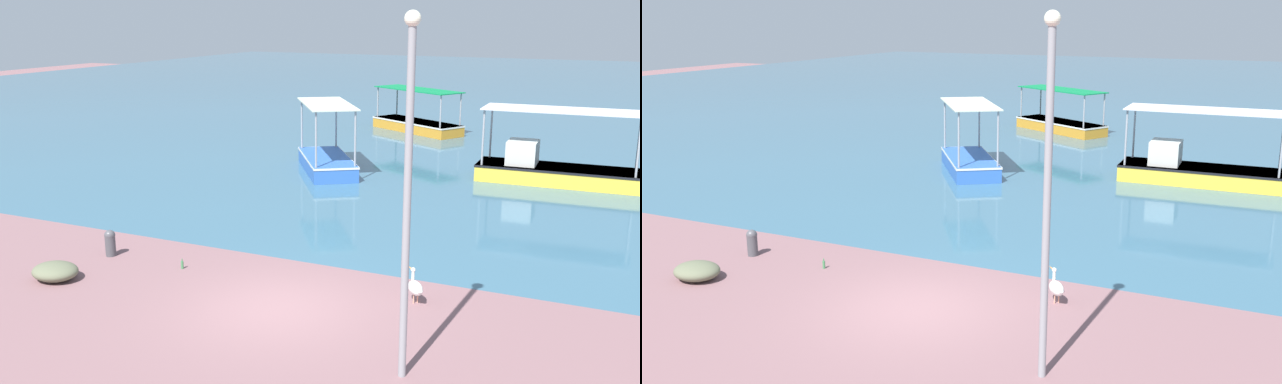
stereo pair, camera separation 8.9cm
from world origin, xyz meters
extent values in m
plane|color=#815A5E|center=(0.00, 0.00, 0.00)|extent=(120.00, 120.00, 0.00)
cube|color=#38637C|center=(0.00, 48.00, 0.00)|extent=(110.00, 90.00, 0.00)
cube|color=blue|center=(-4.87, 13.42, 0.32)|extent=(4.07, 4.85, 0.63)
cube|color=silver|center=(-4.87, 13.42, 0.59)|extent=(4.13, 4.90, 0.08)
cylinder|color=#99999E|center=(-3.07, 12.13, 1.72)|extent=(0.08, 0.08, 2.18)
cylinder|color=#99999E|center=(-4.35, 11.27, 1.72)|extent=(0.08, 0.08, 2.18)
cylinder|color=#99999E|center=(-5.39, 15.57, 1.72)|extent=(0.08, 0.08, 2.18)
cylinder|color=#99999E|center=(-6.67, 14.71, 1.72)|extent=(0.08, 0.08, 2.18)
cube|color=beige|center=(-4.87, 13.42, 2.83)|extent=(4.05, 4.74, 0.05)
cube|color=yellow|center=(4.15, 15.28, 0.33)|extent=(6.11, 2.08, 0.65)
cube|color=black|center=(4.15, 15.28, 0.62)|extent=(6.15, 2.13, 0.08)
cylinder|color=#99999E|center=(6.90, 16.20, 1.75)|extent=(0.08, 0.08, 2.18)
cylinder|color=#99999E|center=(6.95, 14.51, 1.75)|extent=(0.08, 0.08, 2.18)
cylinder|color=#99999E|center=(1.34, 16.05, 1.75)|extent=(0.08, 0.08, 2.18)
cylinder|color=#99999E|center=(1.39, 14.37, 1.75)|extent=(0.08, 0.08, 2.18)
cube|color=silver|center=(4.15, 15.28, 2.86)|extent=(5.92, 2.18, 0.05)
cube|color=beige|center=(2.78, 15.25, 1.12)|extent=(1.17, 1.38, 0.93)
cube|color=orange|center=(-4.56, 24.88, 0.30)|extent=(5.71, 4.26, 0.59)
cube|color=silver|center=(-4.56, 24.88, 0.56)|extent=(5.76, 4.32, 0.08)
cylinder|color=#99999E|center=(-7.14, 25.51, 1.46)|extent=(0.08, 0.08, 1.72)
cylinder|color=#99999E|center=(-6.41, 26.79, 1.46)|extent=(0.08, 0.08, 1.72)
cylinder|color=#99999E|center=(-2.72, 22.98, 1.46)|extent=(0.08, 0.08, 1.72)
cylinder|color=#99999E|center=(-1.98, 24.26, 1.46)|extent=(0.08, 0.08, 1.72)
cube|color=#0E7D42|center=(-4.56, 24.88, 2.34)|extent=(5.59, 4.25, 0.05)
cylinder|color=#E0997A|center=(2.72, 1.57, 0.11)|extent=(0.03, 0.03, 0.22)
cylinder|color=#E0997A|center=(2.79, 1.63, 0.11)|extent=(0.03, 0.03, 0.22)
ellipsoid|color=white|center=(2.73, 1.62, 0.36)|extent=(0.58, 0.61, 0.32)
ellipsoid|color=white|center=(2.90, 1.43, 0.38)|extent=(0.20, 0.20, 0.10)
cylinder|color=white|center=(2.63, 1.74, 0.58)|extent=(0.07, 0.07, 0.26)
sphere|color=white|center=(2.63, 1.74, 0.74)|extent=(0.11, 0.11, 0.11)
cone|color=#E5933F|center=(2.52, 1.86, 0.73)|extent=(0.24, 0.26, 0.06)
cylinder|color=gray|center=(3.55, -1.75, 3.14)|extent=(0.14, 0.14, 6.27)
sphere|color=#EAEACC|center=(3.55, -1.75, 6.39)|extent=(0.28, 0.28, 0.28)
cylinder|color=#47474C|center=(-5.82, 1.22, 0.28)|extent=(0.28, 0.28, 0.55)
sphere|color=#4C4C51|center=(-5.82, 1.22, 0.59)|extent=(0.30, 0.30, 0.30)
ellipsoid|color=#64684E|center=(-5.84, -0.78, 0.22)|extent=(1.20, 1.02, 0.44)
cylinder|color=#3F7F4C|center=(-3.44, 1.21, 0.10)|extent=(0.07, 0.07, 0.20)
cylinder|color=#3F7F4C|center=(-3.44, 1.21, 0.24)|extent=(0.03, 0.03, 0.07)
camera|label=1|loc=(7.20, -13.13, 6.49)|focal=40.00mm
camera|label=2|loc=(7.28, -13.09, 6.49)|focal=40.00mm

